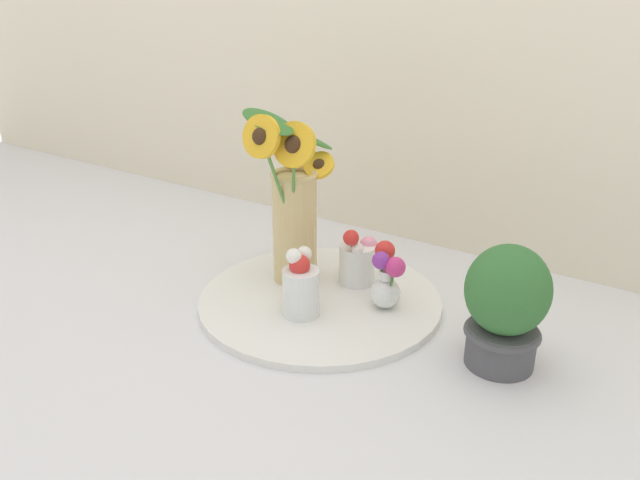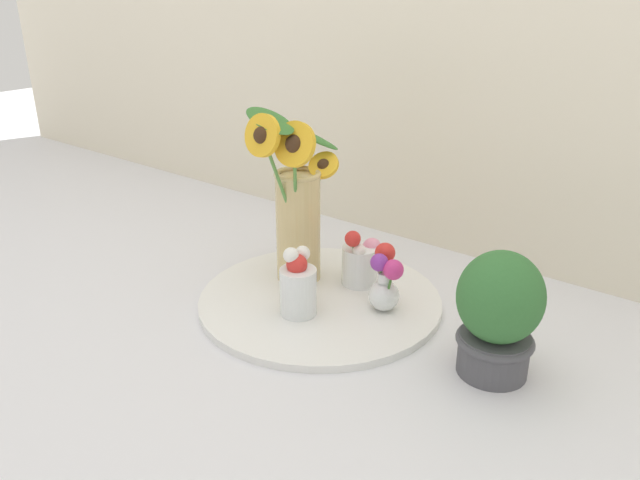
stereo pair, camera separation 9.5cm
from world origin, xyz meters
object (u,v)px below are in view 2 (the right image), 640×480
vase_bulb_right (385,281)px  mason_jar_sunflowers (297,209)px  serving_tray (320,300)px  vase_small_back (361,261)px  potted_plant (498,313)px  vase_small_center (298,285)px

vase_bulb_right → mason_jar_sunflowers: bearing=-179.5°
serving_tray → vase_bulb_right: size_ratio=3.93×
mason_jar_sunflowers → vase_small_back: size_ratio=2.90×
serving_tray → potted_plant: 0.40m
vase_small_center → potted_plant: (0.38, 0.07, 0.04)m
vase_small_center → vase_small_back: 0.18m
mason_jar_sunflowers → vase_small_back: mason_jar_sunflowers is taller
vase_small_back → vase_small_center: bearing=-97.5°
serving_tray → mason_jar_sunflowers: (-0.09, 0.04, 0.17)m
vase_small_center → vase_bulb_right: 0.17m
serving_tray → vase_bulb_right: 0.15m
mason_jar_sunflowers → potted_plant: bearing=-5.7°
serving_tray → mason_jar_sunflowers: mason_jar_sunflowers is taller
mason_jar_sunflowers → potted_plant: mason_jar_sunflowers is taller
vase_bulb_right → vase_small_back: (-0.10, 0.06, -0.01)m
vase_small_center → vase_small_back: bearing=82.5°
vase_small_center → mason_jar_sunflowers: bearing=130.4°
serving_tray → vase_small_back: (0.03, 0.10, 0.06)m
mason_jar_sunflowers → potted_plant: (0.48, -0.05, -0.06)m
potted_plant → mason_jar_sunflowers: bearing=174.3°
vase_small_center → vase_small_back: size_ratio=1.05×
serving_tray → potted_plant: (0.38, -0.01, 0.11)m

